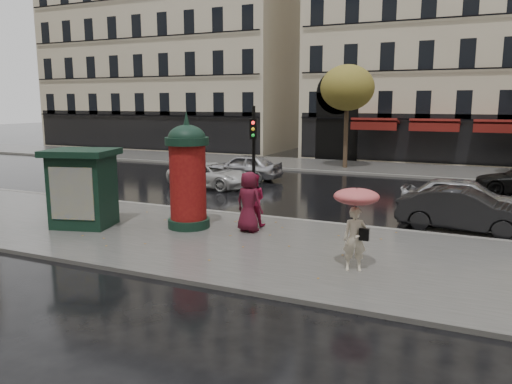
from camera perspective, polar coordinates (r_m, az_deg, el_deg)
The scene contains 19 objects.
ground at distance 15.53m, azimuth 0.52°, elevation -5.87°, with size 160.00×160.00×0.00m, color black.
near_sidewalk at distance 15.07m, azimuth -0.26°, elevation -6.13°, with size 90.00×7.00×0.12m, color #474744.
far_sidewalk at distance 33.46m, azimuth 13.86°, elevation 2.66°, with size 90.00×6.00×0.12m, color #474744.
near_kerb at distance 18.20m, azimuth 4.36°, elevation -3.25°, with size 90.00×0.25×0.14m, color slate.
far_kerb at distance 30.54m, azimuth 12.80°, elevation 2.02°, with size 90.00×0.25×0.14m, color slate.
zebra_crossing at distance 23.63m, azimuth 23.91°, elevation -1.13°, with size 3.60×11.75×0.01m, color silver.
bldg_far_corner at distance 44.19m, azimuth 25.46°, elevation 18.42°, with size 26.00×14.00×22.90m.
bldg_far_left at distance 52.34m, azimuth -8.62°, elevation 17.83°, with size 24.00×14.00×22.90m.
tree_far_left at distance 32.66m, azimuth 10.40°, elevation 11.60°, with size 3.40×3.40×6.64m.
woman_umbrella at distance 12.62m, azimuth 11.34°, elevation -2.60°, with size 1.13×1.13×2.17m.
woman_red at distance 16.97m, azimuth -0.37°, elevation -0.92°, with size 0.88×0.68×1.80m, color maroon.
man_burgundy at distance 16.22m, azimuth -0.83°, elevation -1.13°, with size 0.97×0.63×1.98m, color #4F0F20.
morris_column at distance 16.78m, azimuth -7.82°, elevation 2.21°, with size 1.45×1.45×3.90m.
traffic_light at distance 18.10m, azimuth -0.28°, elevation 4.76°, with size 0.30×0.40×4.06m.
newsstand at distance 17.86m, azimuth -19.17°, elevation 0.54°, with size 2.60×2.36×2.63m.
car_silver at distance 20.12m, azimuth 22.69°, elevation -0.66°, with size 1.84×4.58×1.56m, color #9C9CA0.
car_darkgrey at distance 18.20m, azimuth 22.77°, elevation -1.96°, with size 1.51×4.34×1.43m, color black.
car_white at distance 25.63m, azimuth -5.24°, elevation 1.96°, with size 2.09×4.54×1.26m, color silver.
car_far_silver at distance 27.96m, azimuth -1.42°, elevation 2.91°, with size 1.74×4.32×1.47m, color #B0B0B5.
Camera 1 is at (6.05, -13.64, 4.31)m, focal length 35.00 mm.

